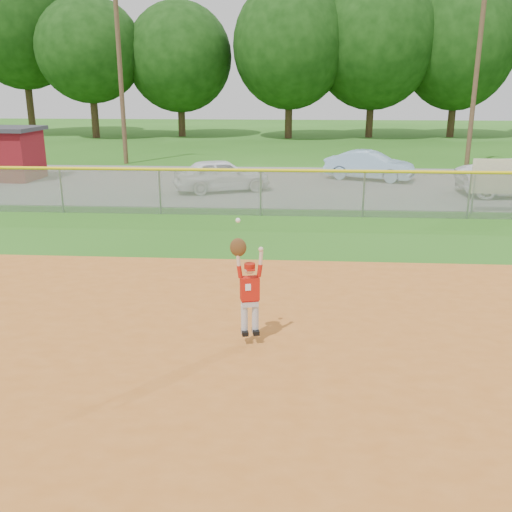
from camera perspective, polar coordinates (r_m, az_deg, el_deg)
The scene contains 11 objects.
ground at distance 9.42m, azimuth -3.28°, elevation -9.70°, with size 120.00×120.00×0.00m, color #276015.
clay_infield at distance 6.89m, azimuth -6.56°, elevation -20.77°, with size 24.00×16.00×0.04m, color #B56120.
parking_strip at distance 24.73m, azimuth 1.31°, elevation 7.21°, with size 44.00×10.00×0.03m, color slate.
car_white_a at distance 22.94m, azimuth -3.44°, elevation 8.09°, with size 1.53×3.80×1.30m, color white.
car_blue at distance 26.16m, azimuth 11.26°, elevation 8.88°, with size 1.35×3.87×1.27m, color #87ADCA.
utility_shed at distance 28.03m, azimuth -23.83°, elevation 9.39°, with size 3.26×2.60×2.34m.
sponsor_sign at distance 20.55m, azimuth 23.52°, elevation 7.16°, with size 2.06×0.12×1.83m.
outfield_fence at distance 18.68m, azimuth 0.46°, elevation 6.70°, with size 40.06×0.10×1.55m.
power_lines at distance 30.34m, azimuth 3.90°, elevation 17.83°, with size 19.40×0.24×9.00m.
tree_line at distance 46.36m, azimuth 3.99°, elevation 21.07°, with size 62.37×13.00×14.43m.
ballplayer at distance 9.29m, azimuth -0.80°, elevation -3.13°, with size 0.55×0.28×1.98m.
Camera 1 is at (1.10, -8.34, 4.23)m, focal length 40.00 mm.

